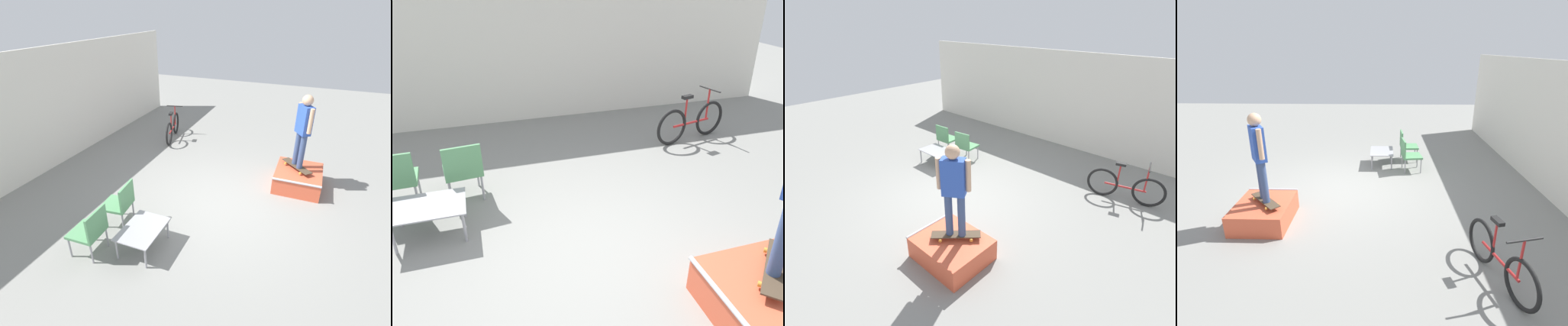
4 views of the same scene
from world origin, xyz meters
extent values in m
plane|color=gray|center=(0.00, 0.00, 0.00)|extent=(24.00, 24.00, 0.00)
cube|color=white|center=(0.00, 4.77, 1.50)|extent=(12.00, 0.06, 3.00)
cube|color=#DB5638|center=(1.43, -1.38, 0.21)|extent=(1.21, 1.04, 0.41)
cylinder|color=#B7B7BC|center=(0.83, -1.38, 0.41)|extent=(0.05, 1.04, 0.05)
cube|color=#473828|center=(1.47, -1.31, 0.50)|extent=(0.75, 0.75, 0.02)
cylinder|color=gold|center=(1.58, -1.04, 0.47)|extent=(0.06, 0.06, 0.05)
cylinder|color=gold|center=(1.74, -1.21, 0.47)|extent=(0.06, 0.06, 0.05)
cylinder|color=gold|center=(1.20, -1.42, 0.47)|extent=(0.06, 0.06, 0.05)
cylinder|color=gold|center=(1.36, -1.58, 0.47)|extent=(0.06, 0.06, 0.05)
cylinder|color=#384C7A|center=(1.38, -1.37, 0.91)|extent=(0.13, 0.13, 0.81)
cylinder|color=#384C7A|center=(1.56, -1.25, 0.91)|extent=(0.13, 0.13, 0.81)
cube|color=#2D51B7|center=(1.47, -1.31, 1.64)|extent=(0.43, 0.37, 0.64)
cylinder|color=#D8A884|center=(1.27, -1.44, 1.69)|extent=(0.09, 0.09, 0.54)
cylinder|color=#D8A884|center=(1.67, -1.18, 1.69)|extent=(0.09, 0.09, 0.54)
sphere|color=#D8A884|center=(1.47, -1.31, 2.07)|extent=(0.24, 0.24, 0.24)
cube|color=#9E9EA3|center=(-1.79, 0.93, 0.42)|extent=(0.90, 0.65, 0.02)
cylinder|color=#9E9EA3|center=(-2.19, 0.66, 0.21)|extent=(0.04, 0.04, 0.41)
cylinder|color=#9E9EA3|center=(-1.39, 0.66, 0.21)|extent=(0.04, 0.04, 0.41)
cylinder|color=#9E9EA3|center=(-2.19, 1.21, 0.21)|extent=(0.04, 0.04, 0.41)
cylinder|color=#9E9EA3|center=(-1.39, 1.21, 0.21)|extent=(0.04, 0.04, 0.41)
cylinder|color=#99999E|center=(-2.01, 1.99, 0.20)|extent=(0.03, 0.03, 0.41)
cylinder|color=#99999E|center=(-2.45, 1.98, 0.20)|extent=(0.03, 0.03, 0.41)
cylinder|color=#99999E|center=(-1.99, 1.56, 0.20)|extent=(0.03, 0.03, 0.41)
cylinder|color=#99999E|center=(-2.43, 1.54, 0.20)|extent=(0.03, 0.03, 0.41)
cube|color=#569360|center=(-2.22, 1.77, 0.43)|extent=(0.54, 0.54, 0.05)
cube|color=#569360|center=(-2.21, 1.53, 0.68)|extent=(0.52, 0.06, 0.45)
cylinder|color=#99999E|center=(-1.16, 2.01, 0.20)|extent=(0.03, 0.03, 0.41)
cylinder|color=#99999E|center=(-1.60, 1.96, 0.20)|extent=(0.03, 0.03, 0.41)
cylinder|color=#99999E|center=(-1.11, 1.57, 0.20)|extent=(0.03, 0.03, 0.41)
cylinder|color=#99999E|center=(-1.55, 1.52, 0.20)|extent=(0.03, 0.03, 0.41)
cube|color=#569360|center=(-1.35, 1.77, 0.43)|extent=(0.58, 0.58, 0.05)
cube|color=#569360|center=(-1.33, 1.53, 0.68)|extent=(0.52, 0.10, 0.45)
torus|color=black|center=(3.43, 2.76, 0.35)|extent=(0.70, 0.22, 0.71)
torus|color=black|center=(2.46, 2.53, 0.35)|extent=(0.70, 0.22, 0.71)
cylinder|color=#AD2323|center=(2.94, 2.65, 0.35)|extent=(0.88, 0.25, 0.04)
cylinder|color=#AD2323|center=(2.77, 2.61, 0.61)|extent=(0.04, 0.04, 0.52)
cube|color=black|center=(2.77, 2.61, 0.90)|extent=(0.24, 0.15, 0.06)
cylinder|color=#AD2323|center=(3.33, 2.74, 0.66)|extent=(0.04, 0.04, 0.61)
cylinder|color=black|center=(3.33, 2.74, 0.97)|extent=(0.15, 0.51, 0.03)
camera|label=1|loc=(-5.29, -1.48, 3.86)|focal=28.00mm
camera|label=2|loc=(-1.08, -3.42, 3.04)|focal=35.00mm
camera|label=3|loc=(4.67, -4.11, 3.94)|focal=28.00mm
camera|label=4|loc=(6.64, 0.90, 3.26)|focal=28.00mm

